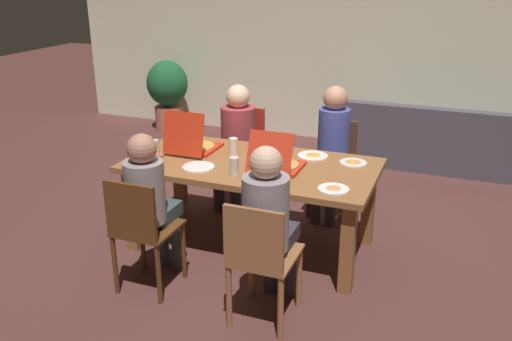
{
  "coord_description": "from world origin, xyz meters",
  "views": [
    {
      "loc": [
        1.56,
        -3.9,
        2.28
      ],
      "look_at": [
        0.0,
        0.1,
        0.66
      ],
      "focal_mm": 38.36,
      "sensor_mm": 36.0,
      "label": 1
    }
  ],
  "objects_px": {
    "drinking_glass_3": "(156,147)",
    "potted_plant": "(168,90)",
    "chair_1": "(261,258)",
    "pizza_box_1": "(278,164)",
    "person_3": "(150,196)",
    "pizza_box_0": "(194,145)",
    "drinking_glass_2": "(233,147)",
    "chair_2": "(334,161)",
    "plate_2": "(198,167)",
    "person_2": "(332,142)",
    "person_0": "(236,135)",
    "drinking_glass_0": "(234,167)",
    "dining_table": "(252,175)",
    "plate_0": "(313,155)",
    "drinking_glass_1": "(160,162)",
    "plate_3": "(333,189)",
    "chair_3": "(141,228)",
    "person_1": "(269,217)",
    "plate_1": "(353,162)",
    "couch": "(436,144)",
    "chair_0": "(242,151)"
  },
  "relations": [
    {
      "from": "chair_1",
      "to": "potted_plant",
      "type": "distance_m",
      "value": 4.82
    },
    {
      "from": "person_1",
      "to": "plate_0",
      "type": "relative_size",
      "value": 4.81
    },
    {
      "from": "chair_1",
      "to": "pizza_box_1",
      "type": "xyz_separation_m",
      "value": [
        -0.21,
        0.92,
        0.3
      ]
    },
    {
      "from": "plate_0",
      "to": "drinking_glass_1",
      "type": "xyz_separation_m",
      "value": [
        -1.04,
        -0.75,
        0.05
      ]
    },
    {
      "from": "chair_1",
      "to": "chair_2",
      "type": "xyz_separation_m",
      "value": [
        0.0,
        2.0,
        -0.01
      ]
    },
    {
      "from": "chair_3",
      "to": "couch",
      "type": "bearing_deg",
      "value": 63.58
    },
    {
      "from": "person_0",
      "to": "pizza_box_1",
      "type": "xyz_separation_m",
      "value": [
        0.73,
        -0.88,
        0.09
      ]
    },
    {
      "from": "chair_3",
      "to": "drinking_glass_0",
      "type": "height_order",
      "value": "drinking_glass_0"
    },
    {
      "from": "person_2",
      "to": "plate_2",
      "type": "relative_size",
      "value": 4.85
    },
    {
      "from": "drinking_glass_0",
      "to": "dining_table",
      "type": "bearing_deg",
      "value": 87.08
    },
    {
      "from": "chair_2",
      "to": "person_3",
      "type": "bearing_deg",
      "value": -117.75
    },
    {
      "from": "person_2",
      "to": "drinking_glass_1",
      "type": "relative_size",
      "value": 10.15
    },
    {
      "from": "dining_table",
      "to": "plate_1",
      "type": "distance_m",
      "value": 0.84
    },
    {
      "from": "drinking_glass_3",
      "to": "potted_plant",
      "type": "distance_m",
      "value": 3.34
    },
    {
      "from": "chair_1",
      "to": "pizza_box_1",
      "type": "height_order",
      "value": "pizza_box_1"
    },
    {
      "from": "chair_1",
      "to": "drinking_glass_2",
      "type": "distance_m",
      "value": 1.36
    },
    {
      "from": "person_3",
      "to": "plate_1",
      "type": "bearing_deg",
      "value": 40.5
    },
    {
      "from": "drinking_glass_1",
      "to": "drinking_glass_3",
      "type": "xyz_separation_m",
      "value": [
        -0.24,
        0.33,
        -0.0
      ]
    },
    {
      "from": "person_0",
      "to": "chair_2",
      "type": "height_order",
      "value": "person_0"
    },
    {
      "from": "chair_0",
      "to": "chair_2",
      "type": "xyz_separation_m",
      "value": [
        0.94,
        0.06,
        -0.01
      ]
    },
    {
      "from": "chair_0",
      "to": "drinking_glass_1",
      "type": "relative_size",
      "value": 7.57
    },
    {
      "from": "person_3",
      "to": "pizza_box_0",
      "type": "height_order",
      "value": "person_3"
    },
    {
      "from": "person_1",
      "to": "plate_0",
      "type": "xyz_separation_m",
      "value": [
        -0.04,
        1.18,
        0.04
      ]
    },
    {
      "from": "plate_2",
      "to": "drinking_glass_3",
      "type": "relative_size",
      "value": 2.14
    },
    {
      "from": "person_3",
      "to": "drinking_glass_1",
      "type": "bearing_deg",
      "value": 109.96
    },
    {
      "from": "chair_2",
      "to": "pizza_box_0",
      "type": "distance_m",
      "value": 1.4
    },
    {
      "from": "plate_0",
      "to": "plate_2",
      "type": "height_order",
      "value": "plate_0"
    },
    {
      "from": "dining_table",
      "to": "chair_3",
      "type": "xyz_separation_m",
      "value": [
        -0.48,
        -0.94,
        -0.13
      ]
    },
    {
      "from": "person_0",
      "to": "pizza_box_1",
      "type": "bearing_deg",
      "value": -50.12
    },
    {
      "from": "person_2",
      "to": "chair_0",
      "type": "bearing_deg",
      "value": 175.19
    },
    {
      "from": "drinking_glass_0",
      "to": "drinking_glass_2",
      "type": "height_order",
      "value": "same"
    },
    {
      "from": "pizza_box_0",
      "to": "potted_plant",
      "type": "relative_size",
      "value": 0.45
    },
    {
      "from": "dining_table",
      "to": "plate_3",
      "type": "relative_size",
      "value": 8.93
    },
    {
      "from": "pizza_box_1",
      "to": "chair_3",
      "type": "bearing_deg",
      "value": -130.57
    },
    {
      "from": "person_1",
      "to": "couch",
      "type": "xyz_separation_m",
      "value": [
        0.85,
        3.5,
        -0.46
      ]
    },
    {
      "from": "drinking_glass_3",
      "to": "couch",
      "type": "distance_m",
      "value": 3.52
    },
    {
      "from": "plate_2",
      "to": "drinking_glass_0",
      "type": "xyz_separation_m",
      "value": [
        0.34,
        -0.06,
        0.07
      ]
    },
    {
      "from": "person_0",
      "to": "drinking_glass_0",
      "type": "bearing_deg",
      "value": -67.47
    },
    {
      "from": "chair_2",
      "to": "drinking_glass_1",
      "type": "distance_m",
      "value": 1.8
    },
    {
      "from": "chair_3",
      "to": "pizza_box_0",
      "type": "distance_m",
      "value": 1.09
    },
    {
      "from": "dining_table",
      "to": "couch",
      "type": "height_order",
      "value": "couch"
    },
    {
      "from": "pizza_box_0",
      "to": "plate_3",
      "type": "height_order",
      "value": "pizza_box_0"
    },
    {
      "from": "chair_0",
      "to": "couch",
      "type": "xyz_separation_m",
      "value": [
        1.78,
        1.72,
        -0.24
      ]
    },
    {
      "from": "plate_2",
      "to": "person_3",
      "type": "bearing_deg",
      "value": -103.42
    },
    {
      "from": "person_3",
      "to": "pizza_box_0",
      "type": "distance_m",
      "value": 0.91
    },
    {
      "from": "plate_0",
      "to": "plate_3",
      "type": "height_order",
      "value": "same"
    },
    {
      "from": "plate_1",
      "to": "drinking_glass_0",
      "type": "relative_size",
      "value": 1.49
    },
    {
      "from": "person_0",
      "to": "person_2",
      "type": "bearing_deg",
      "value": 3.8
    },
    {
      "from": "pizza_box_0",
      "to": "potted_plant",
      "type": "height_order",
      "value": "pizza_box_0"
    },
    {
      "from": "potted_plant",
      "to": "plate_1",
      "type": "bearing_deg",
      "value": -38.57
    }
  ]
}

